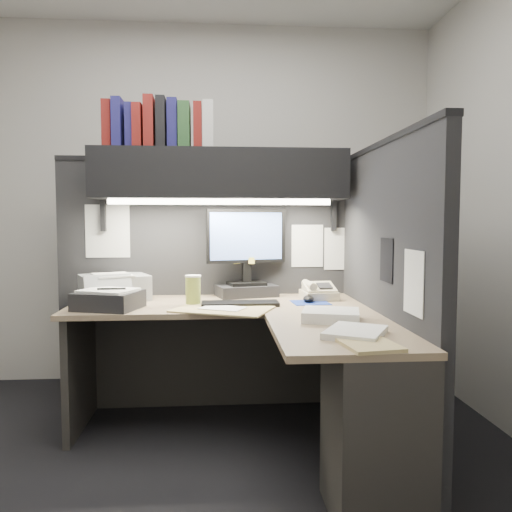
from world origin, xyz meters
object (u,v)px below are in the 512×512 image
(desk, at_px, (284,379))
(overhead_shelf, at_px, (220,175))
(printer, at_px, (114,287))
(monitor, at_px, (246,262))
(keyboard, at_px, (240,304))
(telephone, at_px, (319,292))
(notebook_stack, at_px, (109,300))
(coffee_cup, at_px, (193,291))

(desk, relative_size, overhead_shelf, 1.10)
(printer, bearing_deg, monitor, -18.05)
(overhead_shelf, height_order, monitor, overhead_shelf)
(keyboard, relative_size, printer, 1.15)
(telephone, bearing_deg, monitor, 156.09)
(overhead_shelf, distance_m, notebook_stack, 1.01)
(desk, distance_m, keyboard, 0.58)
(keyboard, height_order, printer, printer)
(overhead_shelf, height_order, notebook_stack, overhead_shelf)
(overhead_shelf, bearing_deg, keyboard, -69.44)
(printer, bearing_deg, coffee_cup, -48.97)
(telephone, xyz_separation_m, notebook_stack, (-1.23, -0.26, 0.01))
(notebook_stack, bearing_deg, telephone, 11.73)
(overhead_shelf, height_order, coffee_cup, overhead_shelf)
(coffee_cup, relative_size, notebook_stack, 0.50)
(overhead_shelf, distance_m, coffee_cup, 0.75)
(monitor, xyz_separation_m, coffee_cup, (-0.33, -0.31, -0.14))
(desk, xyz_separation_m, printer, (-0.96, 0.74, 0.36))
(monitor, distance_m, telephone, 0.50)
(keyboard, bearing_deg, overhead_shelf, 109.83)
(monitor, xyz_separation_m, telephone, (0.44, -0.15, -0.18))
(notebook_stack, bearing_deg, printer, 96.01)
(telephone, xyz_separation_m, coffee_cup, (-0.77, -0.16, 0.04))
(overhead_shelf, xyz_separation_m, keyboard, (0.11, -0.29, -0.76))
(monitor, bearing_deg, desk, -94.54)
(monitor, bearing_deg, printer, 171.43)
(monitor, height_order, printer, monitor)
(desk, bearing_deg, keyboard, 112.54)
(coffee_cup, bearing_deg, telephone, 11.75)
(overhead_shelf, xyz_separation_m, telephone, (0.61, -0.09, -0.73))
(notebook_stack, bearing_deg, monitor, 27.46)
(overhead_shelf, relative_size, printer, 4.04)
(coffee_cup, bearing_deg, printer, 154.50)
(overhead_shelf, height_order, printer, overhead_shelf)
(notebook_stack, bearing_deg, keyboard, 4.56)
(keyboard, bearing_deg, desk, -68.19)
(printer, bearing_deg, overhead_shelf, -22.06)
(monitor, height_order, keyboard, monitor)
(desk, bearing_deg, monitor, 99.45)
(desk, distance_m, telephone, 0.80)
(printer, xyz_separation_m, notebook_stack, (0.03, -0.33, -0.03))
(printer, bearing_deg, desk, -61.06)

